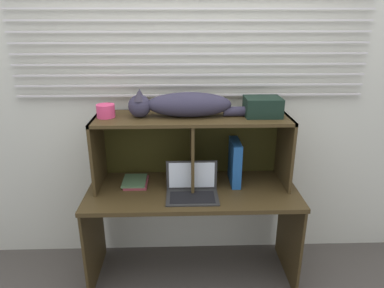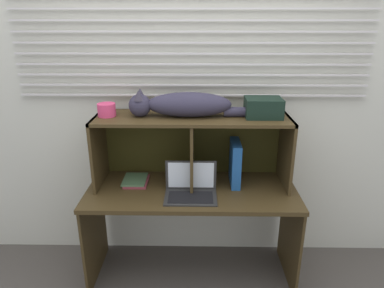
{
  "view_description": "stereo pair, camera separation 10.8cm",
  "coord_description": "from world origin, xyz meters",
  "views": [
    {
      "loc": [
        -0.07,
        -1.95,
        1.85
      ],
      "look_at": [
        0.0,
        0.31,
        1.02
      ],
      "focal_mm": 32.48,
      "sensor_mm": 36.0,
      "label": 1
    },
    {
      "loc": [
        0.04,
        -1.95,
        1.85
      ],
      "look_at": [
        0.0,
        0.31,
        1.02
      ],
      "focal_mm": 32.48,
      "sensor_mm": 36.0,
      "label": 2
    }
  ],
  "objects": [
    {
      "name": "back_panel_with_blinds",
      "position": [
        0.0,
        0.55,
        1.26
      ],
      "size": [
        4.4,
        0.08,
        2.5
      ],
      "color": "beige",
      "rests_on": "ground"
    },
    {
      "name": "desk",
      "position": [
        0.0,
        0.21,
        0.58
      ],
      "size": [
        1.46,
        0.6,
        0.72
      ],
      "color": "#3E2F18",
      "rests_on": "ground"
    },
    {
      "name": "laptop",
      "position": [
        -0.01,
        0.12,
        0.76
      ],
      "size": [
        0.35,
        0.23,
        0.22
      ],
      "color": "#2A2A2A",
      "rests_on": "desk"
    },
    {
      "name": "hutch_shelf_unit",
      "position": [
        0.0,
        0.34,
        1.06
      ],
      "size": [
        1.33,
        0.39,
        0.5
      ],
      "color": "#3E2F18",
      "rests_on": "desk"
    },
    {
      "name": "small_basket",
      "position": [
        -0.57,
        0.31,
        1.26
      ],
      "size": [
        0.12,
        0.12,
        0.09
      ],
      "primitive_type": "cylinder",
      "color": "#DA3E6D",
      "rests_on": "hutch_shelf_unit"
    },
    {
      "name": "book_stack",
      "position": [
        -0.41,
        0.3,
        0.73
      ],
      "size": [
        0.18,
        0.22,
        0.03
      ],
      "color": "brown",
      "rests_on": "desk"
    },
    {
      "name": "cat",
      "position": [
        -0.05,
        0.31,
        1.29
      ],
      "size": [
        0.97,
        0.19,
        0.18
      ],
      "color": "#2E2B3E",
      "rests_on": "hutch_shelf_unit"
    },
    {
      "name": "storage_box",
      "position": [
        0.48,
        0.31,
        1.28
      ],
      "size": [
        0.24,
        0.19,
        0.13
      ],
      "primitive_type": "cube",
      "color": "black",
      "rests_on": "hutch_shelf_unit"
    },
    {
      "name": "binder_upright",
      "position": [
        0.3,
        0.31,
        0.88
      ],
      "size": [
        0.06,
        0.24,
        0.31
      ],
      "primitive_type": "cube",
      "color": "#1D4F92",
      "rests_on": "desk"
    }
  ]
}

